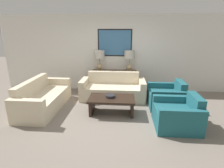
{
  "coord_description": "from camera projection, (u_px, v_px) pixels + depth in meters",
  "views": [
    {
      "loc": [
        0.39,
        -3.88,
        2.11
      ],
      "look_at": [
        0.01,
        0.86,
        0.65
      ],
      "focal_mm": 28.0,
      "sensor_mm": 36.0,
      "label": 1
    }
  ],
  "objects": [
    {
      "name": "table_lamp_right",
      "position": [
        129.0,
        58.0,
        5.93
      ],
      "size": [
        0.35,
        0.35,
        0.7
      ],
      "color": "tan",
      "rests_on": "console_table"
    },
    {
      "name": "decorative_bowl",
      "position": [
        110.0,
        96.0,
        4.55
      ],
      "size": [
        0.24,
        0.24,
        0.07
      ],
      "color": "#232328",
      "rests_on": "coffee_table"
    },
    {
      "name": "coffee_table",
      "position": [
        112.0,
        102.0,
        4.57
      ],
      "size": [
        1.19,
        0.7,
        0.44
      ],
      "color": "black",
      "rests_on": "ground_plane"
    },
    {
      "name": "armchair_near_camera",
      "position": [
        177.0,
        115.0,
        3.94
      ],
      "size": [
        0.94,
        0.94,
        0.76
      ],
      "color": "#1E5B66",
      "rests_on": "ground_plane"
    },
    {
      "name": "couch_by_side",
      "position": [
        44.0,
        99.0,
        4.88
      ],
      "size": [
        0.86,
        2.02,
        0.82
      ],
      "color": "beige",
      "rests_on": "ground_plane"
    },
    {
      "name": "armchair_near_back_wall",
      "position": [
        167.0,
        97.0,
        5.0
      ],
      "size": [
        0.94,
        0.94,
        0.76
      ],
      "color": "#1E5B66",
      "rests_on": "ground_plane"
    },
    {
      "name": "table_lamp_left",
      "position": [
        99.0,
        57.0,
        6.0
      ],
      "size": [
        0.35,
        0.35,
        0.7
      ],
      "color": "tan",
      "rests_on": "console_table"
    },
    {
      "name": "couch_by_back_wall",
      "position": [
        113.0,
        90.0,
        5.61
      ],
      "size": [
        2.02,
        0.86,
        0.82
      ],
      "color": "beige",
      "rests_on": "ground_plane"
    },
    {
      "name": "console_table",
      "position": [
        114.0,
        81.0,
        6.21
      ],
      "size": [
        1.57,
        0.38,
        0.77
      ],
      "color": "brown",
      "rests_on": "ground_plane"
    },
    {
      "name": "back_wall",
      "position": [
        115.0,
        53.0,
        6.19
      ],
      "size": [
        8.16,
        0.12,
        2.65
      ],
      "color": "silver",
      "rests_on": "ground_plane"
    },
    {
      "name": "ground_plane",
      "position": [
        109.0,
        119.0,
        4.35
      ],
      "size": [
        20.0,
        20.0,
        0.0
      ],
      "primitive_type": "plane",
      "color": "slate"
    }
  ]
}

